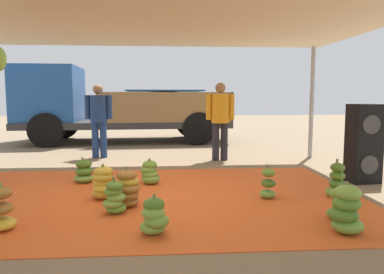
% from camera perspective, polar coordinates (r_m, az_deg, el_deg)
% --- Properties ---
extents(ground_plane, '(40.00, 40.00, 0.00)m').
position_cam_1_polar(ground_plane, '(8.46, -6.13, -3.78)').
color(ground_plane, '#7F6B51').
extents(tarp_orange, '(6.35, 4.02, 0.01)m').
position_cam_1_polar(tarp_orange, '(5.54, -7.24, -9.19)').
color(tarp_orange, '#E05B23').
rests_on(tarp_orange, ground).
extents(tent_canopy, '(8.00, 7.00, 2.70)m').
position_cam_1_polar(tent_canopy, '(5.37, -7.97, 18.50)').
color(tent_canopy, '#9EA0A5').
rests_on(tent_canopy, ground).
extents(banana_bunch_0, '(0.41, 0.42, 0.44)m').
position_cam_1_polar(banana_bunch_0, '(4.04, -5.88, -12.26)').
color(banana_bunch_0, '#75A83D').
rests_on(banana_bunch_0, tarp_orange).
extents(banana_bunch_1, '(0.34, 0.31, 0.44)m').
position_cam_1_polar(banana_bunch_1, '(4.80, 21.62, -9.75)').
color(banana_bunch_1, '#75A83D').
rests_on(banana_bunch_1, tarp_orange).
extents(banana_bunch_2, '(0.39, 0.38, 0.47)m').
position_cam_1_polar(banana_bunch_2, '(4.81, -11.88, -9.26)').
color(banana_bunch_2, '#60932D').
rests_on(banana_bunch_2, tarp_orange).
extents(banana_bunch_3, '(0.42, 0.42, 0.43)m').
position_cam_1_polar(banana_bunch_3, '(6.60, -16.35, -5.22)').
color(banana_bunch_3, '#6B9E38').
rests_on(banana_bunch_3, tarp_orange).
extents(banana_bunch_4, '(0.43, 0.43, 0.51)m').
position_cam_1_polar(banana_bunch_4, '(5.50, -13.48, -7.01)').
color(banana_bunch_4, gold).
rests_on(banana_bunch_4, tarp_orange).
extents(banana_bunch_5, '(0.36, 0.35, 0.56)m').
position_cam_1_polar(banana_bunch_5, '(5.83, 21.40, -6.35)').
color(banana_bunch_5, '#6B9E38').
rests_on(banana_bunch_5, tarp_orange).
extents(banana_bunch_6, '(0.44, 0.44, 0.54)m').
position_cam_1_polar(banana_bunch_6, '(4.64, -27.47, -10.03)').
color(banana_bunch_6, gold).
rests_on(banana_bunch_6, tarp_orange).
extents(banana_bunch_7, '(0.25, 0.26, 0.50)m').
position_cam_1_polar(banana_bunch_7, '(5.48, 11.68, -7.21)').
color(banana_bunch_7, '#6B9E38').
rests_on(banana_bunch_7, tarp_orange).
extents(banana_bunch_9, '(0.46, 0.46, 0.54)m').
position_cam_1_polar(banana_bunch_9, '(5.07, -9.97, -7.98)').
color(banana_bunch_9, '#996628').
rests_on(banana_bunch_9, tarp_orange).
extents(banana_bunch_10, '(0.44, 0.43, 0.43)m').
position_cam_1_polar(banana_bunch_10, '(6.28, -6.54, -5.52)').
color(banana_bunch_10, '#6B9E38').
rests_on(banana_bunch_10, tarp_orange).
extents(banana_bunch_11, '(0.41, 0.39, 0.57)m').
position_cam_1_polar(banana_bunch_11, '(4.37, 22.73, -10.46)').
color(banana_bunch_11, '#6B9E38').
rests_on(banana_bunch_11, tarp_orange).
extents(cargo_truck_main, '(6.69, 2.84, 2.40)m').
position_cam_1_polar(cargo_truck_main, '(12.22, -11.81, 4.80)').
color(cargo_truck_main, '#2D2D2D').
rests_on(cargo_truck_main, ground).
extents(worker_0, '(0.65, 0.40, 1.78)m').
position_cam_1_polar(worker_0, '(8.48, 4.37, 3.35)').
color(worker_0, '#26262D').
rests_on(worker_0, ground).
extents(worker_1, '(0.64, 0.39, 1.76)m').
position_cam_1_polar(worker_1, '(9.11, -14.22, 3.29)').
color(worker_1, navy).
rests_on(worker_1, ground).
extents(speaker_stack, '(0.53, 0.45, 1.35)m').
position_cam_1_polar(speaker_stack, '(6.97, 25.03, -0.92)').
color(speaker_stack, black).
rests_on(speaker_stack, ground).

